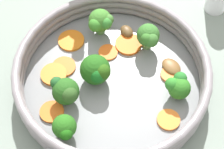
% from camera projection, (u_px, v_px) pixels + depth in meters
% --- Properties ---
extents(ground_plane, '(4.00, 4.00, 0.00)m').
position_uv_depth(ground_plane, '(112.00, 83.00, 0.59)').
color(ground_plane, gray).
extents(skillet, '(0.28, 0.28, 0.01)m').
position_uv_depth(skillet, '(112.00, 82.00, 0.59)').
color(skillet, gray).
rests_on(skillet, ground_plane).
extents(skillet_rim_wall, '(0.30, 0.30, 0.04)m').
position_uv_depth(skillet_rim_wall, '(112.00, 73.00, 0.57)').
color(skillet_rim_wall, gray).
rests_on(skillet_rim_wall, skillet).
extents(skillet_rivet_left, '(0.01, 0.01, 0.01)m').
position_uv_depth(skillet_rivet_left, '(44.00, 137.00, 0.53)').
color(skillet_rivet_left, gray).
rests_on(skillet_rivet_left, skillet).
extents(carrot_slice_0, '(0.06, 0.06, 0.01)m').
position_uv_depth(carrot_slice_0, '(128.00, 44.00, 0.62)').
color(carrot_slice_0, orange).
rests_on(carrot_slice_0, skillet).
extents(carrot_slice_1, '(0.05, 0.05, 0.00)m').
position_uv_depth(carrot_slice_1, '(64.00, 67.00, 0.59)').
color(carrot_slice_1, orange).
rests_on(carrot_slice_1, skillet).
extents(carrot_slice_2, '(0.04, 0.04, 0.00)m').
position_uv_depth(carrot_slice_2, '(52.00, 112.00, 0.55)').
color(carrot_slice_2, orange).
rests_on(carrot_slice_2, skillet).
extents(carrot_slice_3, '(0.05, 0.05, 0.00)m').
position_uv_depth(carrot_slice_3, '(168.00, 120.00, 0.54)').
color(carrot_slice_3, orange).
rests_on(carrot_slice_3, skillet).
extents(carrot_slice_4, '(0.04, 0.04, 0.00)m').
position_uv_depth(carrot_slice_4, '(108.00, 52.00, 0.61)').
color(carrot_slice_4, orange).
rests_on(carrot_slice_4, skillet).
extents(carrot_slice_5, '(0.04, 0.04, 0.00)m').
position_uv_depth(carrot_slice_5, '(170.00, 74.00, 0.59)').
color(carrot_slice_5, orange).
rests_on(carrot_slice_5, skillet).
extents(carrot_slice_6, '(0.04, 0.04, 0.00)m').
position_uv_depth(carrot_slice_6, '(71.00, 40.00, 0.62)').
color(carrot_slice_6, orange).
rests_on(carrot_slice_6, skillet).
extents(carrot_slice_7, '(0.05, 0.05, 0.01)m').
position_uv_depth(carrot_slice_7, '(54.00, 74.00, 0.59)').
color(carrot_slice_7, orange).
rests_on(carrot_slice_7, skillet).
extents(carrot_slice_8, '(0.03, 0.03, 0.00)m').
position_uv_depth(carrot_slice_8, '(145.00, 39.00, 0.62)').
color(carrot_slice_8, orange).
rests_on(carrot_slice_8, skillet).
extents(broccoli_floret_0, '(0.04, 0.04, 0.05)m').
position_uv_depth(broccoli_floret_0, '(148.00, 37.00, 0.59)').
color(broccoli_floret_0, '#749E51').
rests_on(broccoli_floret_0, skillet).
extents(broccoli_floret_1, '(0.04, 0.04, 0.04)m').
position_uv_depth(broccoli_floret_1, '(178.00, 86.00, 0.55)').
color(broccoli_floret_1, '#7CA753').
rests_on(broccoli_floret_1, skillet).
extents(broccoli_floret_2, '(0.04, 0.03, 0.04)m').
position_uv_depth(broccoli_floret_2, '(65.00, 128.00, 0.51)').
color(broccoli_floret_2, '#608543').
rests_on(broccoli_floret_2, skillet).
extents(broccoli_floret_3, '(0.05, 0.05, 0.05)m').
position_uv_depth(broccoli_floret_3, '(96.00, 71.00, 0.56)').
color(broccoli_floret_3, '#6F9555').
rests_on(broccoli_floret_3, skillet).
extents(broccoli_floret_4, '(0.05, 0.04, 0.05)m').
position_uv_depth(broccoli_floret_4, '(65.00, 90.00, 0.54)').
color(broccoli_floret_4, '#618952').
rests_on(broccoli_floret_4, skillet).
extents(broccoli_floret_5, '(0.04, 0.04, 0.05)m').
position_uv_depth(broccoli_floret_5, '(101.00, 22.00, 0.61)').
color(broccoli_floret_5, '#61964D').
rests_on(broccoli_floret_5, skillet).
extents(mushroom_piece_0, '(0.04, 0.03, 0.01)m').
position_uv_depth(mushroom_piece_0, '(171.00, 67.00, 0.59)').
color(mushroom_piece_0, brown).
rests_on(mushroom_piece_0, skillet).
extents(mushroom_piece_1, '(0.03, 0.02, 0.01)m').
position_uv_depth(mushroom_piece_1, '(127.00, 31.00, 0.63)').
color(mushroom_piece_1, brown).
rests_on(mushroom_piece_1, skillet).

